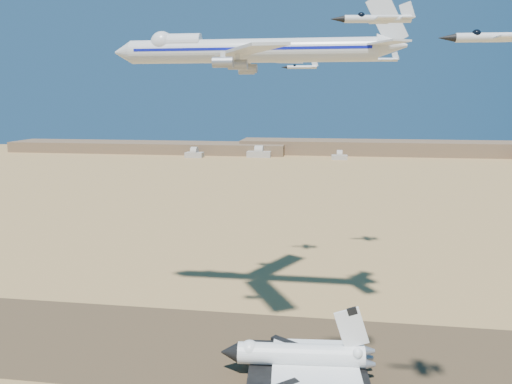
# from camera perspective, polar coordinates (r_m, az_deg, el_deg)

# --- Properties ---
(ground) EXTENTS (1200.00, 1200.00, 0.00)m
(ground) POSITION_cam_1_polar(r_m,az_deg,el_deg) (157.06, -3.10, -17.44)
(ground) COLOR #A38048
(ground) RESTS_ON ground
(runway) EXTENTS (600.00, 50.00, 0.06)m
(runway) POSITION_cam_1_polar(r_m,az_deg,el_deg) (157.05, -3.10, -17.43)
(runway) COLOR #4A3925
(runway) RESTS_ON ground
(ridgeline) EXTENTS (960.00, 90.00, 18.00)m
(ridgeline) POSITION_cam_1_polar(r_m,az_deg,el_deg) (667.19, 11.64, 4.81)
(ridgeline) COLOR brown
(ridgeline) RESTS_ON ground
(hangars) EXTENTS (200.50, 29.50, 30.00)m
(hangars) POSITION_cam_1_polar(r_m,az_deg,el_deg) (624.72, -0.09, 4.38)
(hangars) COLOR #9E988C
(hangars) RESTS_ON ground
(shuttle) EXTENTS (41.39, 27.49, 20.34)m
(shuttle) POSITION_cam_1_polar(r_m,az_deg,el_deg) (141.70, 4.97, -18.28)
(shuttle) COLOR white
(shuttle) RESTS_ON runway
(carrier_747) EXTENTS (86.29, 67.04, 21.54)m
(carrier_747) POSITION_cam_1_polar(r_m,az_deg,el_deg) (151.92, -1.61, 15.84)
(carrier_747) COLOR silver
(chase_jet_a) EXTENTS (15.46, 8.55, 3.86)m
(chase_jet_a) POSITION_cam_1_polar(r_m,az_deg,el_deg) (99.67, 13.53, 18.71)
(chase_jet_a) COLOR silver
(chase_jet_b) EXTENTS (16.09, 8.59, 4.00)m
(chase_jet_b) POSITION_cam_1_polar(r_m,az_deg,el_deg) (91.24, 25.59, 15.69)
(chase_jet_b) COLOR silver
(chase_jet_c) EXTENTS (14.21, 7.66, 3.54)m
(chase_jet_c) POSITION_cam_1_polar(r_m,az_deg,el_deg) (197.45, 5.18, 14.04)
(chase_jet_c) COLOR silver
(chase_jet_d) EXTENTS (15.96, 8.92, 4.00)m
(chase_jet_d) POSITION_cam_1_polar(r_m,az_deg,el_deg) (215.48, 14.08, 14.47)
(chase_jet_d) COLOR silver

